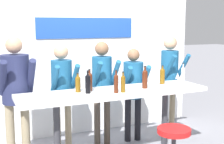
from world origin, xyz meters
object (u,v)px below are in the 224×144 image
object	(u,v)px
person_center_left	(102,81)
wine_glass_0	(158,76)
wine_bottle_3	(123,83)
wine_bottle_0	(162,75)
wine_bottle_1	(145,78)
wine_bottle_7	(78,83)
wine_glass_1	(149,79)
wine_glass_2	(178,76)
tasting_table	(115,100)
person_center_right	(170,73)
wine_bottle_6	(116,83)
wine_bottle_4	(183,74)
wine_bottle_5	(88,83)
person_left	(62,86)
wine_bottle_2	(90,81)
bar_stool	(174,143)
person_center	(133,84)
person_far_left	(16,86)

from	to	relation	value
person_center_left	wine_glass_0	bearing A→B (deg)	-33.92
wine_bottle_3	wine_glass_0	distance (m)	0.79
wine_bottle_0	wine_bottle_1	xyz separation A→B (m)	(-0.42, -0.18, 0.01)
wine_bottle_7	wine_glass_1	size ratio (longest dim) A/B	1.52
wine_bottle_0	wine_glass_2	world-z (taller)	wine_bottle_0
tasting_table	wine_glass_2	bearing A→B (deg)	1.85
person_center_right	wine_glass_2	bearing A→B (deg)	-113.84
person_center_right	wine_glass_1	bearing A→B (deg)	-145.32
wine_bottle_6	wine_glass_0	world-z (taller)	wine_bottle_6
wine_bottle_4	wine_glass_2	bearing A→B (deg)	-175.77
tasting_table	wine_bottle_4	xyz separation A→B (m)	(1.20, 0.04, 0.28)
wine_bottle_0	wine_bottle_5	size ratio (longest dim) A/B	0.93
wine_bottle_5	wine_glass_0	world-z (taller)	wine_bottle_5
wine_bottle_1	wine_glass_0	bearing A→B (deg)	27.96
person_left	wine_bottle_2	distance (m)	0.53
bar_stool	wine_glass_2	distance (m)	1.17
wine_bottle_5	wine_glass_2	world-z (taller)	wine_bottle_5
person_center	wine_bottle_6	bearing A→B (deg)	-124.37
tasting_table	person_left	bearing A→B (deg)	137.79
person_center_left	wine_glass_2	bearing A→B (deg)	-29.71
bar_stool	wine_bottle_4	distance (m)	1.24
person_far_left	wine_glass_2	bearing A→B (deg)	-14.13
tasting_table	person_center_left	world-z (taller)	person_center_left
person_far_left	wine_bottle_2	distance (m)	1.05
person_center	person_center_left	bearing A→B (deg)	-176.28
person_left	wine_glass_0	distance (m)	1.48
tasting_table	wine_bottle_5	xyz separation A→B (m)	(-0.41, -0.02, 0.28)
wine_bottle_1	wine_bottle_2	bearing A→B (deg)	166.94
person_center	wine_bottle_5	distance (m)	1.21
person_far_left	wine_bottle_0	world-z (taller)	person_far_left
person_left	person_center_right	world-z (taller)	person_center_right
wine_bottle_6	wine_glass_1	distance (m)	0.64
tasting_table	wine_bottle_1	distance (m)	0.55
person_left	person_center_right	xyz separation A→B (m)	(1.93, -0.01, 0.07)
person_far_left	wine_glass_0	size ratio (longest dim) A/B	10.25
tasting_table	wine_bottle_0	bearing A→B (deg)	9.31
person_center_right	wine_bottle_7	bearing A→B (deg)	-168.34
wine_bottle_1	wine_bottle_6	xyz separation A→B (m)	(-0.52, -0.12, -0.01)
wine_glass_1	wine_bottle_4	bearing A→B (deg)	3.67
person_center_right	wine_bottle_2	bearing A→B (deg)	-168.06
wine_glass_0	wine_bottle_3	bearing A→B (deg)	-158.56
person_left	person_center	xyz separation A→B (m)	(1.23, 0.02, -0.08)
tasting_table	wine_bottle_5	size ratio (longest dim) A/B	8.68
wine_glass_0	wine_bottle_6	bearing A→B (deg)	-160.95
wine_bottle_4	wine_bottle_0	bearing A→B (deg)	162.29
wine_bottle_3	person_center_right	bearing A→B (deg)	29.62
person_far_left	person_center_right	size ratio (longest dim) A/B	1.02
wine_bottle_1	wine_glass_0	size ratio (longest dim) A/B	1.86
wine_bottle_7	wine_glass_2	bearing A→B (deg)	-2.58
person_center_left	wine_glass_0	xyz separation A→B (m)	(0.74, -0.49, 0.10)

